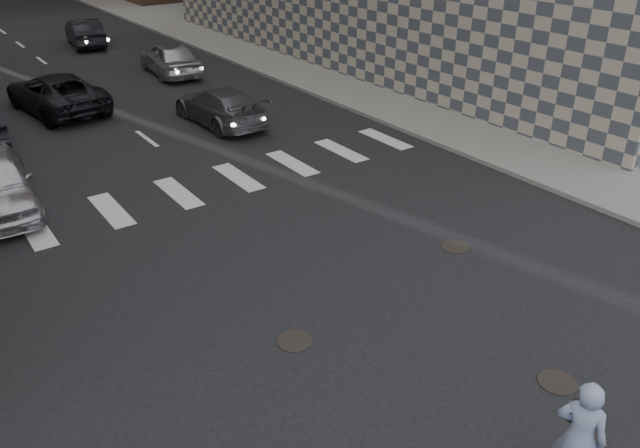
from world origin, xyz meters
The scene contains 10 objects.
ground centered at (0.00, 0.00, 0.00)m, with size 160.00×160.00×0.00m, color black.
sidewalk_right centered at (14.50, 20.00, 0.07)m, with size 13.00×80.00×0.15m, color gray.
manhole_a centered at (1.20, -2.50, 0.01)m, with size 0.70×0.70×0.02m, color black.
manhole_b centered at (-2.00, 1.20, 0.01)m, with size 0.70×0.70×0.02m, color black.
manhole_c centered at (3.30, 2.00, 0.01)m, with size 0.70×0.70×0.02m, color black.
skateboarder centered at (-0.67, -4.00, 1.07)m, with size 0.69×1.05×2.05m.
traffic_car_b centered at (2.99, 14.00, 0.69)m, with size 1.94×4.78×1.39m, color #55575D.
traffic_car_c centered at (-1.67, 19.19, 0.77)m, with size 2.54×5.51×1.53m, color black.
traffic_car_d centered at (4.47, 22.18, 0.81)m, with size 1.92×4.77×1.62m, color #AFB0B6.
traffic_car_e centered at (3.11, 31.26, 0.77)m, with size 1.62×4.66×1.53m, color black.
Camera 1 is at (-7.22, -7.03, 7.69)m, focal length 35.00 mm.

